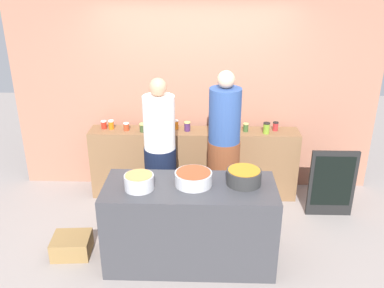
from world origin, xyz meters
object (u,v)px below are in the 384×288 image
cooking_pot_right (244,177)px  preserve_jar_7 (222,126)px  preserve_jar_8 (237,126)px  bread_crate (72,245)px  preserve_jar_6 (187,126)px  chalkboard_sign (332,184)px  preserve_jar_2 (126,127)px  cooking_pot_center (193,178)px  preserve_jar_10 (266,128)px  preserve_jar_0 (104,125)px  preserve_jar_3 (143,128)px  cooking_pot_left (139,182)px  cook_in_cap (224,155)px  preserve_jar_9 (246,127)px  preserve_jar_5 (176,125)px  preserve_jar_1 (111,125)px  cook_with_tongs (160,162)px  preserve_jar_4 (159,128)px

cooking_pot_right → preserve_jar_7: bearing=97.2°
preserve_jar_8 → bread_crate: (-1.83, -1.40, -0.87)m
preserve_jar_6 → chalkboard_sign: 1.92m
preserve_jar_2 → bread_crate: preserve_jar_2 is taller
cooking_pot_center → chalkboard_sign: bearing=28.2°
bread_crate → preserve_jar_7: bearing=39.8°
preserve_jar_10 → preserve_jar_6: bearing=176.5°
preserve_jar_10 → preserve_jar_0: bearing=177.1°
preserve_jar_3 → bread_crate: size_ratio=0.28×
preserve_jar_2 → preserve_jar_10: (1.78, -0.05, 0.02)m
preserve_jar_2 → cooking_pot_left: size_ratio=0.35×
preserve_jar_3 → cook_in_cap: (1.01, -0.51, -0.14)m
preserve_jar_8 → cook_in_cap: cook_in_cap is taller
preserve_jar_3 → preserve_jar_9: size_ratio=1.03×
preserve_jar_3 → preserve_jar_7: preserve_jar_7 is taller
preserve_jar_9 → cooking_pot_center: preserve_jar_9 is taller
preserve_jar_6 → cooking_pot_right: (0.61, -1.32, -0.03)m
preserve_jar_5 → cooking_pot_left: bearing=-99.2°
preserve_jar_6 → preserve_jar_8: bearing=5.6°
preserve_jar_1 → preserve_jar_5: 0.83m
preserve_jar_3 → chalkboard_sign: (2.34, -0.41, -0.54)m
preserve_jar_8 → cook_with_tongs: (-0.92, -0.76, -0.17)m
preserve_jar_0 → preserve_jar_7: size_ratio=0.91×
preserve_jar_2 → cooking_pot_right: (1.40, -1.31, -0.02)m
preserve_jar_0 → cooking_pot_left: (0.69, -1.50, -0.02)m
preserve_jar_5 → preserve_jar_9: (0.90, -0.06, -0.01)m
preserve_jar_10 → cooking_pot_left: 1.98m
preserve_jar_1 → preserve_jar_4: (0.62, -0.08, -0.01)m
preserve_jar_3 → preserve_jar_7: size_ratio=0.95×
preserve_jar_1 → preserve_jar_7: (1.43, -0.01, -0.00)m
preserve_jar_0 → preserve_jar_4: (0.72, -0.10, 0.00)m
preserve_jar_8 → bread_crate: size_ratio=0.26×
preserve_jar_8 → cooking_pot_center: 1.51m
cooking_pot_left → preserve_jar_9: bearing=51.8°
preserve_jar_3 → preserve_jar_4: size_ratio=1.04×
preserve_jar_7 → preserve_jar_10: 0.56m
preserve_jar_4 → cooking_pot_left: size_ratio=0.37×
preserve_jar_1 → cooking_pot_center: preserve_jar_1 is taller
cooking_pot_center → bread_crate: 1.55m
preserve_jar_5 → preserve_jar_6: (0.16, -0.06, 0.00)m
preserve_jar_9 → preserve_jar_0: bearing=178.6°
preserve_jar_0 → cooking_pot_right: (1.70, -1.37, -0.02)m
preserve_jar_5 → preserve_jar_8: (0.79, 0.00, -0.01)m
preserve_jar_4 → chalkboard_sign: bearing=-11.0°
preserve_jar_1 → chalkboard_sign: bearing=-10.2°
cook_with_tongs → bread_crate: 1.31m
preserve_jar_9 → cook_with_tongs: bearing=-145.6°
preserve_jar_5 → cook_in_cap: (0.60, -0.62, -0.15)m
cooking_pot_left → cook_in_cap: 1.24m
cooking_pot_left → cook_with_tongs: (0.12, 0.76, -0.14)m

